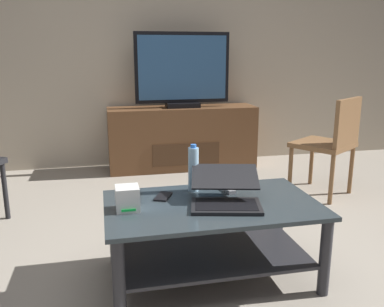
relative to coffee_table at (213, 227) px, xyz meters
name	(u,v)px	position (x,y,z in m)	size (l,w,h in m)	color
ground_plane	(211,277)	(0.00, 0.00, -0.30)	(7.68, 7.68, 0.00)	#9E9384
back_wall	(150,35)	(0.00, 2.55, 1.10)	(6.40, 0.12, 2.80)	#B2A38C
coffee_table	(213,227)	(0.00, 0.00, 0.00)	(1.13, 0.66, 0.44)	#2D383D
media_cabinet	(182,138)	(0.28, 2.23, 0.03)	(1.56, 0.42, 0.66)	brown
television	(182,72)	(0.28, 2.21, 0.72)	(0.98, 0.20, 0.76)	black
dining_chair	(332,140)	(1.34, 1.08, 0.19)	(0.61, 0.61, 0.86)	brown
laptop	(226,194)	(0.06, -0.03, 0.19)	(0.44, 0.44, 0.17)	black
router_box	(127,199)	(-0.45, 0.00, 0.20)	(0.12, 0.12, 0.12)	white
water_bottle_near	(193,169)	(-0.06, 0.21, 0.27)	(0.06, 0.06, 0.28)	#99C6E5
cell_phone	(163,196)	(-0.25, 0.14, 0.14)	(0.07, 0.14, 0.01)	black
tv_remote	(226,189)	(0.13, 0.18, 0.15)	(0.04, 0.16, 0.02)	#99999E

